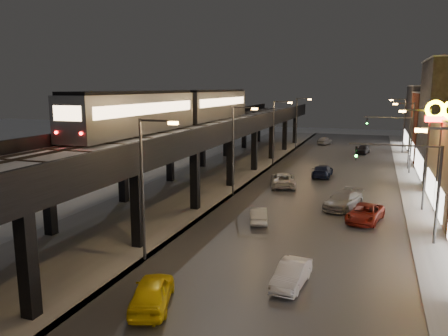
% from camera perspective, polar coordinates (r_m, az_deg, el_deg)
% --- Properties ---
extents(road_surface, '(17.00, 120.00, 0.06)m').
position_cam_1_polar(road_surface, '(46.71, 12.32, -3.13)').
color(road_surface, '#46474D').
rests_on(road_surface, ground).
extents(sidewalk_right, '(4.00, 120.00, 0.14)m').
position_cam_1_polar(sidewalk_right, '(46.65, 24.62, -3.83)').
color(sidewalk_right, '#9FA1A8').
rests_on(sidewalk_right, ground).
extents(under_viaduct_pavement, '(11.00, 120.00, 0.06)m').
position_cam_1_polar(under_viaduct_pavement, '(50.06, -3.20, -1.99)').
color(under_viaduct_pavement, '#9FA1A8').
rests_on(under_viaduct_pavement, ground).
extents(elevated_viaduct, '(9.00, 100.00, 6.30)m').
position_cam_1_polar(elevated_viaduct, '(46.27, -4.76, 3.98)').
color(elevated_viaduct, black).
rests_on(elevated_viaduct, ground).
extents(viaduct_trackbed, '(8.40, 100.00, 0.32)m').
position_cam_1_polar(viaduct_trackbed, '(46.31, -4.72, 4.94)').
color(viaduct_trackbed, '#B2B7C1').
rests_on(viaduct_trackbed, elevated_viaduct).
extents(viaduct_parapet_streetside, '(0.30, 100.00, 1.10)m').
position_cam_1_polar(viaduct_parapet_streetside, '(44.71, 0.42, 5.38)').
color(viaduct_parapet_streetside, black).
rests_on(viaduct_parapet_streetside, elevated_viaduct).
extents(viaduct_parapet_far, '(0.30, 100.00, 1.10)m').
position_cam_1_polar(viaduct_parapet_far, '(48.22, -9.46, 5.61)').
color(viaduct_parapet_far, black).
rests_on(viaduct_parapet_far, elevated_viaduct).
extents(building_f, '(12.20, 16.20, 11.16)m').
position_cam_1_polar(building_f, '(87.03, 26.82, 5.91)').
color(building_f, '#302F35').
rests_on(building_f, ground).
extents(streetlight_left_1, '(2.57, 0.28, 9.00)m').
position_cam_1_polar(streetlight_left_1, '(27.21, -10.15, -1.56)').
color(streetlight_left_1, '#38383A').
rests_on(streetlight_left_1, ground).
extents(streetlight_left_2, '(2.57, 0.28, 9.00)m').
position_cam_1_polar(streetlight_left_2, '(43.56, 1.51, 3.10)').
color(streetlight_left_2, '#38383A').
rests_on(streetlight_left_2, ground).
extents(streetlight_right_2, '(2.56, 0.28, 9.00)m').
position_cam_1_polar(streetlight_right_2, '(41.71, 24.58, 1.82)').
color(streetlight_right_2, '#38383A').
rests_on(streetlight_right_2, ground).
extents(streetlight_left_3, '(2.57, 0.28, 9.00)m').
position_cam_1_polar(streetlight_left_3, '(60.84, 6.72, 5.14)').
color(streetlight_left_3, '#38383A').
rests_on(streetlight_left_3, ground).
extents(streetlight_right_3, '(2.56, 0.28, 9.00)m').
position_cam_1_polar(streetlight_right_3, '(59.53, 23.09, 4.26)').
color(streetlight_right_3, '#38383A').
rests_on(streetlight_right_3, ground).
extents(streetlight_left_4, '(2.57, 0.28, 9.00)m').
position_cam_1_polar(streetlight_left_4, '(78.45, 9.62, 6.26)').
color(streetlight_left_4, '#38383A').
rests_on(streetlight_left_4, ground).
extents(streetlight_right_4, '(2.56, 0.28, 9.00)m').
position_cam_1_polar(streetlight_right_4, '(77.44, 22.28, 5.57)').
color(streetlight_right_4, '#38383A').
rests_on(streetlight_right_4, ground).
extents(traffic_light_rig_a, '(6.10, 0.34, 7.00)m').
position_cam_1_polar(traffic_light_rig_a, '(32.90, 24.29, -1.56)').
color(traffic_light_rig_a, '#38383A').
rests_on(traffic_light_rig_a, ground).
extents(traffic_light_rig_b, '(6.10, 0.34, 7.00)m').
position_cam_1_polar(traffic_light_rig_b, '(62.53, 22.06, 3.91)').
color(traffic_light_rig_b, '#38383A').
rests_on(traffic_light_rig_b, ground).
extents(subway_train, '(3.26, 39.95, 3.90)m').
position_cam_1_polar(subway_train, '(50.87, -5.48, 7.88)').
color(subway_train, gray).
rests_on(subway_train, viaduct_trackbed).
extents(car_taxi, '(3.17, 4.88, 1.54)m').
position_cam_1_polar(car_taxi, '(22.84, -9.37, -15.81)').
color(car_taxi, yellow).
rests_on(car_taxi, ground).
extents(car_near_white, '(2.32, 4.00, 1.25)m').
position_cam_1_polar(car_near_white, '(35.70, 4.50, -6.16)').
color(car_near_white, silver).
rests_on(car_near_white, ground).
extents(car_mid_silver, '(3.76, 5.98, 1.54)m').
position_cam_1_polar(car_mid_silver, '(48.53, 7.72, -1.57)').
color(car_mid_silver, silver).
rests_on(car_mid_silver, ground).
extents(car_mid_dark, '(2.20, 5.22, 1.50)m').
position_cam_1_polar(car_mid_dark, '(54.60, 12.74, -0.41)').
color(car_mid_dark, black).
rests_on(car_mid_dark, ground).
extents(car_far_white, '(2.82, 4.66, 1.48)m').
position_cam_1_polar(car_far_white, '(85.93, 13.01, 3.48)').
color(car_far_white, '#9EA1AD').
rests_on(car_far_white, ground).
extents(car_onc_silver, '(1.77, 4.13, 1.32)m').
position_cam_1_polar(car_onc_silver, '(24.99, 8.79, -13.67)').
color(car_onc_silver, white).
rests_on(car_onc_silver, ground).
extents(car_onc_dark, '(3.30, 5.36, 1.39)m').
position_cam_1_polar(car_onc_dark, '(37.49, 17.94, -5.73)').
color(car_onc_dark, maroon).
rests_on(car_onc_dark, ground).
extents(car_onc_white, '(3.73, 5.65, 1.52)m').
position_cam_1_polar(car_onc_white, '(40.87, 15.32, -4.16)').
color(car_onc_white, '#91959F').
rests_on(car_onc_white, ground).
extents(car_onc_red, '(2.44, 4.48, 1.44)m').
position_cam_1_polar(car_onc_red, '(75.47, 17.69, 2.30)').
color(car_onc_red, black).
rests_on(car_onc_red, ground).
extents(sign_mcdonalds, '(2.91, 0.56, 9.79)m').
position_cam_1_polar(sign_mcdonalds, '(41.47, 26.63, 5.36)').
color(sign_mcdonalds, '#38383A').
rests_on(sign_mcdonalds, ground).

